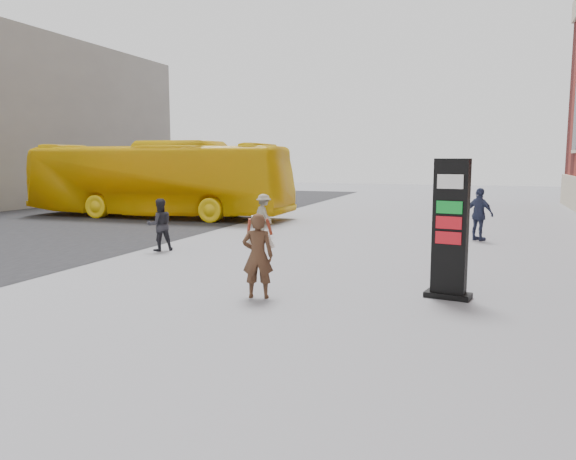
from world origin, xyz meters
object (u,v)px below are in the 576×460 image
(info_pylon, at_px, (450,229))
(pedestrian_a, at_px, (160,225))
(pedestrian_b, at_px, (264,215))
(pedestrian_c, at_px, (479,214))
(woman, at_px, (258,255))
(bus, at_px, (158,180))

(info_pylon, height_order, pedestrian_a, info_pylon)
(pedestrian_b, bearing_deg, pedestrian_c, -130.24)
(woman, height_order, pedestrian_c, pedestrian_c)
(info_pylon, distance_m, woman, 3.86)
(info_pylon, xyz_separation_m, bus, (-13.96, 11.54, 0.39))
(pedestrian_b, bearing_deg, woman, 151.20)
(bus, bearing_deg, pedestrian_a, -148.68)
(info_pylon, relative_size, pedestrian_c, 1.55)
(info_pylon, xyz_separation_m, woman, (-3.62, -1.24, -0.51))
(info_pylon, relative_size, pedestrian_a, 1.76)
(woman, bearing_deg, info_pylon, -176.39)
(woman, bearing_deg, pedestrian_b, -84.28)
(pedestrian_a, bearing_deg, pedestrian_c, 166.16)
(pedestrian_b, xyz_separation_m, pedestrian_c, (7.37, 1.24, 0.14))
(info_pylon, bearing_deg, pedestrian_c, 96.93)
(pedestrian_a, xyz_separation_m, pedestrian_c, (9.09, 5.40, 0.11))
(pedestrian_b, distance_m, pedestrian_c, 7.48)
(bus, xyz_separation_m, pedestrian_a, (5.35, -8.41, -0.99))
(pedestrian_a, bearing_deg, bus, -102.09)
(info_pylon, xyz_separation_m, pedestrian_c, (0.48, 8.53, -0.49))
(info_pylon, relative_size, pedestrian_b, 1.85)
(pedestrian_b, bearing_deg, pedestrian_a, 107.74)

